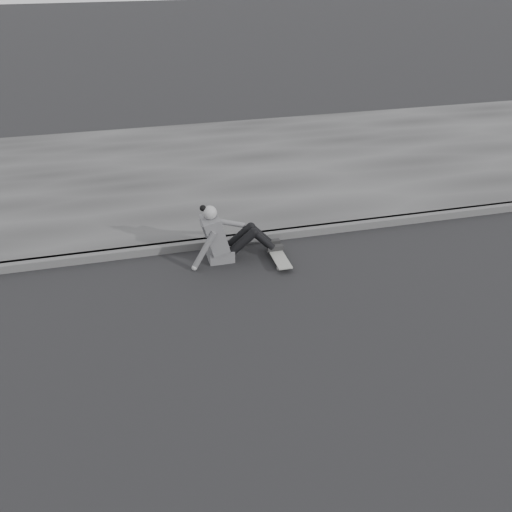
{
  "coord_description": "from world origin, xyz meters",
  "views": [
    {
      "loc": [
        -2.19,
        -4.95,
        4.12
      ],
      "look_at": [
        -0.58,
        1.26,
        0.5
      ],
      "focal_mm": 40.0,
      "sensor_mm": 36.0,
      "label": 1
    }
  ],
  "objects": [
    {
      "name": "seated_woman",
      "position": [
        -0.82,
        2.15,
        0.36
      ],
      "size": [
        1.38,
        0.46,
        0.88
      ],
      "color": "#525254",
      "rests_on": "ground"
    },
    {
      "name": "skateboard",
      "position": [
        -0.08,
        1.91,
        0.07
      ],
      "size": [
        0.2,
        0.78,
        0.09
      ],
      "color": "gray",
      "rests_on": "ground"
    },
    {
      "name": "curb",
      "position": [
        0.0,
        2.58,
        0.06
      ],
      "size": [
        24.0,
        0.16,
        0.12
      ],
      "primitive_type": "cube",
      "color": "#494949",
      "rests_on": "ground"
    },
    {
      "name": "sidewalk",
      "position": [
        0.0,
        5.6,
        0.06
      ],
      "size": [
        24.0,
        6.0,
        0.12
      ],
      "primitive_type": "cube",
      "color": "#373737",
      "rests_on": "ground"
    },
    {
      "name": "ground",
      "position": [
        0.0,
        0.0,
        0.0
      ],
      "size": [
        80.0,
        80.0,
        0.0
      ],
      "primitive_type": "plane",
      "color": "black",
      "rests_on": "ground"
    }
  ]
}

